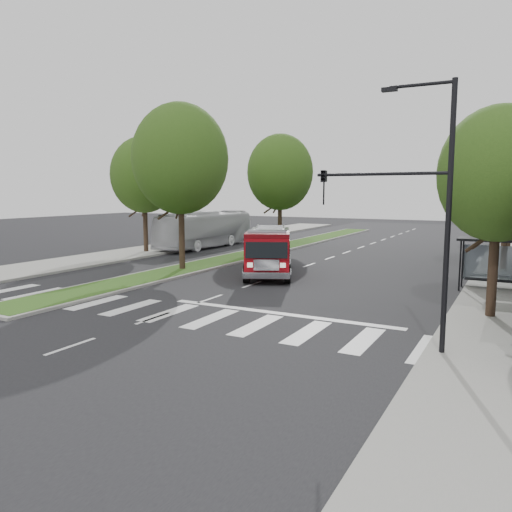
# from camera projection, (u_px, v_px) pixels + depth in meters

# --- Properties ---
(ground) EXTENTS (140.00, 140.00, 0.00)m
(ground) POSITION_uv_depth(u_px,v_px,m) (210.00, 299.00, 22.77)
(ground) COLOR black
(ground) RESTS_ON ground
(sidewalk_left) EXTENTS (5.00, 80.00, 0.15)m
(sidewalk_left) POSITION_uv_depth(u_px,v_px,m) (124.00, 254.00, 38.29)
(sidewalk_left) COLOR gray
(sidewalk_left) RESTS_ON ground
(median) EXTENTS (3.00, 50.00, 0.15)m
(median) POSITION_uv_depth(u_px,v_px,m) (269.00, 250.00, 41.31)
(median) COLOR gray
(median) RESTS_ON ground
(bus_shelter) EXTENTS (3.20, 1.60, 2.61)m
(bus_shelter) POSITION_uv_depth(u_px,v_px,m) (493.00, 250.00, 24.39)
(bus_shelter) COLOR black
(bus_shelter) RESTS_ON ground
(tree_right_near) EXTENTS (4.40, 4.40, 8.05)m
(tree_right_near) POSITION_uv_depth(u_px,v_px,m) (499.00, 174.00, 18.43)
(tree_right_near) COLOR black
(tree_right_near) RESTS_ON ground
(tree_right_mid) EXTENTS (5.60, 5.60, 9.72)m
(tree_right_mid) POSITION_uv_depth(u_px,v_px,m) (509.00, 163.00, 28.80)
(tree_right_mid) COLOR black
(tree_right_mid) RESTS_ON ground
(tree_right_far) EXTENTS (5.00, 5.00, 8.73)m
(tree_right_far) POSITION_uv_depth(u_px,v_px,m) (512.00, 179.00, 37.63)
(tree_right_far) COLOR black
(tree_right_far) RESTS_ON ground
(tree_median_near) EXTENTS (5.80, 5.80, 10.16)m
(tree_median_near) POSITION_uv_depth(u_px,v_px,m) (180.00, 159.00, 29.95)
(tree_median_near) COLOR black
(tree_median_near) RESTS_ON ground
(tree_median_far) EXTENTS (5.60, 5.60, 9.72)m
(tree_median_far) POSITION_uv_depth(u_px,v_px,m) (280.00, 172.00, 42.23)
(tree_median_far) COLOR black
(tree_median_far) RESTS_ON ground
(tree_left_mid) EXTENTS (5.20, 5.20, 9.16)m
(tree_left_mid) POSITION_uv_depth(u_px,v_px,m) (144.00, 175.00, 39.02)
(tree_left_mid) COLOR black
(tree_left_mid) RESTS_ON ground
(streetlight_right_near) EXTENTS (4.08, 0.22, 8.00)m
(streetlight_right_near) POSITION_uv_depth(u_px,v_px,m) (417.00, 199.00, 14.61)
(streetlight_right_near) COLOR black
(streetlight_right_near) RESTS_ON ground
(streetlight_right_far) EXTENTS (2.11, 0.20, 8.00)m
(streetlight_right_far) POSITION_uv_depth(u_px,v_px,m) (491.00, 197.00, 34.84)
(streetlight_right_far) COLOR black
(streetlight_right_far) RESTS_ON ground
(fire_engine) EXTENTS (5.62, 8.44, 2.84)m
(fire_engine) POSITION_uv_depth(u_px,v_px,m) (269.00, 251.00, 29.65)
(fire_engine) COLOR #5D050A
(fire_engine) RESTS_ON ground
(city_bus) EXTENTS (2.78, 11.48, 3.19)m
(city_bus) POSITION_uv_depth(u_px,v_px,m) (206.00, 229.00, 43.51)
(city_bus) COLOR silver
(city_bus) RESTS_ON ground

